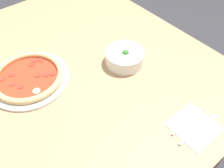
% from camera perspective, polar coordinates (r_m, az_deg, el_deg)
% --- Properties ---
extents(ground_plane, '(8.00, 8.00, 0.00)m').
position_cam_1_polar(ground_plane, '(1.77, -4.28, -12.90)').
color(ground_plane, '#333338').
extents(dining_table, '(1.38, 1.09, 0.74)m').
position_cam_1_polar(dining_table, '(1.24, -5.96, 2.26)').
color(dining_table, tan).
rests_on(dining_table, ground_plane).
extents(pizza, '(0.35, 0.35, 0.04)m').
position_cam_1_polar(pizza, '(1.14, -18.62, 1.49)').
color(pizza, white).
rests_on(pizza, dining_table).
extents(bowl, '(0.18, 0.18, 0.08)m').
position_cam_1_polar(bowl, '(1.15, 2.87, 6.28)').
color(bowl, white).
rests_on(bowl, dining_table).
extents(napkin, '(0.16, 0.16, 0.00)m').
position_cam_1_polar(napkin, '(0.99, 18.24, -9.18)').
color(napkin, white).
rests_on(napkin, dining_table).
extents(fork, '(0.02, 0.19, 0.00)m').
position_cam_1_polar(fork, '(0.99, 17.15, -8.27)').
color(fork, silver).
rests_on(fork, napkin).
extents(knife, '(0.02, 0.21, 0.01)m').
position_cam_1_polar(knife, '(0.98, 18.85, -10.06)').
color(knife, silver).
rests_on(knife, napkin).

